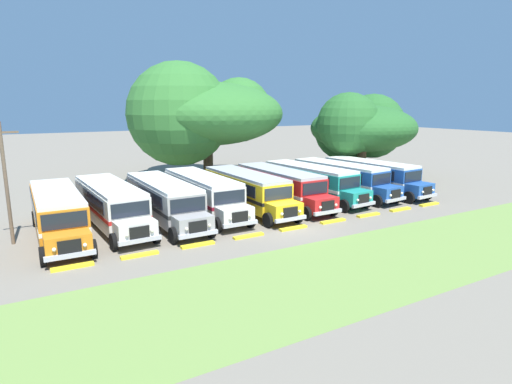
# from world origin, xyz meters

# --- Properties ---
(ground_plane) EXTENTS (220.00, 220.00, 0.00)m
(ground_plane) POSITION_xyz_m (0.00, 0.00, 0.00)
(ground_plane) COLOR slate
(foreground_grass_strip) EXTENTS (80.00, 8.18, 0.01)m
(foreground_grass_strip) POSITION_xyz_m (0.00, -7.56, 0.00)
(foreground_grass_strip) COLOR olive
(foreground_grass_strip) RESTS_ON ground_plane
(parked_bus_slot_0) EXTENTS (2.77, 10.85, 2.82)m
(parked_bus_slot_0) POSITION_xyz_m (-13.21, 5.25, 1.58)
(parked_bus_slot_0) COLOR orange
(parked_bus_slot_0) RESTS_ON ground_plane
(parked_bus_slot_1) EXTENTS (3.15, 10.90, 2.82)m
(parked_bus_slot_1) POSITION_xyz_m (-9.96, 5.87, 1.58)
(parked_bus_slot_1) COLOR silver
(parked_bus_slot_1) RESTS_ON ground_plane
(parked_bus_slot_2) EXTENTS (2.80, 10.85, 2.82)m
(parked_bus_slot_2) POSITION_xyz_m (-6.55, 5.31, 1.58)
(parked_bus_slot_2) COLOR #9E9993
(parked_bus_slot_2) RESTS_ON ground_plane
(parked_bus_slot_3) EXTENTS (2.69, 10.84, 2.82)m
(parked_bus_slot_3) POSITION_xyz_m (-3.40, 6.00, 1.58)
(parked_bus_slot_3) COLOR silver
(parked_bus_slot_3) RESTS_ON ground_plane
(parked_bus_slot_4) EXTENTS (2.77, 10.85, 2.82)m
(parked_bus_slot_4) POSITION_xyz_m (-0.07, 5.39, 1.58)
(parked_bus_slot_4) COLOR yellow
(parked_bus_slot_4) RESTS_ON ground_plane
(parked_bus_slot_5) EXTENTS (2.86, 10.86, 2.82)m
(parked_bus_slot_5) POSITION_xyz_m (3.13, 5.57, 1.58)
(parked_bus_slot_5) COLOR red
(parked_bus_slot_5) RESTS_ON ground_plane
(parked_bus_slot_6) EXTENTS (3.52, 10.97, 2.82)m
(parked_bus_slot_6) POSITION_xyz_m (6.48, 5.97, 1.58)
(parked_bus_slot_6) COLOR teal
(parked_bus_slot_6) RESTS_ON ground_plane
(parked_bus_slot_7) EXTENTS (3.64, 10.99, 2.82)m
(parked_bus_slot_7) POSITION_xyz_m (9.77, 5.94, 1.58)
(parked_bus_slot_7) COLOR #23519E
(parked_bus_slot_7) RESTS_ON ground_plane
(parked_bus_slot_8) EXTENTS (3.41, 10.95, 2.82)m
(parked_bus_slot_8) POSITION_xyz_m (13.10, 5.54, 1.58)
(parked_bus_slot_8) COLOR #23519E
(parked_bus_slot_8) RESTS_ON ground_plane
(curb_wheelstop_0) EXTENTS (2.00, 0.36, 0.15)m
(curb_wheelstop_0) POSITION_xyz_m (-13.24, -0.67, 0.07)
(curb_wheelstop_0) COLOR yellow
(curb_wheelstop_0) RESTS_ON ground_plane
(curb_wheelstop_1) EXTENTS (2.00, 0.36, 0.15)m
(curb_wheelstop_1) POSITION_xyz_m (-9.93, -0.67, 0.07)
(curb_wheelstop_1) COLOR yellow
(curb_wheelstop_1) RESTS_ON ground_plane
(curb_wheelstop_2) EXTENTS (2.00, 0.36, 0.15)m
(curb_wheelstop_2) POSITION_xyz_m (-6.62, -0.67, 0.07)
(curb_wheelstop_2) COLOR yellow
(curb_wheelstop_2) RESTS_ON ground_plane
(curb_wheelstop_3) EXTENTS (2.00, 0.36, 0.15)m
(curb_wheelstop_3) POSITION_xyz_m (-3.31, -0.67, 0.07)
(curb_wheelstop_3) COLOR yellow
(curb_wheelstop_3) RESTS_ON ground_plane
(curb_wheelstop_4) EXTENTS (2.00, 0.36, 0.15)m
(curb_wheelstop_4) POSITION_xyz_m (0.00, -0.67, 0.07)
(curb_wheelstop_4) COLOR yellow
(curb_wheelstop_4) RESTS_ON ground_plane
(curb_wheelstop_5) EXTENTS (2.00, 0.36, 0.15)m
(curb_wheelstop_5) POSITION_xyz_m (3.31, -0.67, 0.07)
(curb_wheelstop_5) COLOR yellow
(curb_wheelstop_5) RESTS_ON ground_plane
(curb_wheelstop_6) EXTENTS (2.00, 0.36, 0.15)m
(curb_wheelstop_6) POSITION_xyz_m (6.62, -0.67, 0.07)
(curb_wheelstop_6) COLOR yellow
(curb_wheelstop_6) RESTS_ON ground_plane
(curb_wheelstop_7) EXTENTS (2.00, 0.36, 0.15)m
(curb_wheelstop_7) POSITION_xyz_m (9.93, -0.67, 0.07)
(curb_wheelstop_7) COLOR yellow
(curb_wheelstop_7) RESTS_ON ground_plane
(curb_wheelstop_8) EXTENTS (2.00, 0.36, 0.15)m
(curb_wheelstop_8) POSITION_xyz_m (13.24, -0.67, 0.07)
(curb_wheelstop_8) COLOR yellow
(curb_wheelstop_8) RESTS_ON ground_plane
(broad_shade_tree) EXTENTS (16.81, 16.77, 12.13)m
(broad_shade_tree) POSITION_xyz_m (2.11, 19.32, 7.17)
(broad_shade_tree) COLOR brown
(broad_shade_tree) RESTS_ON ground_plane
(secondary_tree) EXTENTS (12.25, 12.01, 9.15)m
(secondary_tree) POSITION_xyz_m (18.15, 12.80, 5.42)
(secondary_tree) COLOR brown
(secondary_tree) RESTS_ON ground_plane
(utility_pole) EXTENTS (1.80, 0.20, 7.00)m
(utility_pole) POSITION_xyz_m (-15.70, 5.05, 3.75)
(utility_pole) COLOR brown
(utility_pole) RESTS_ON ground_plane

